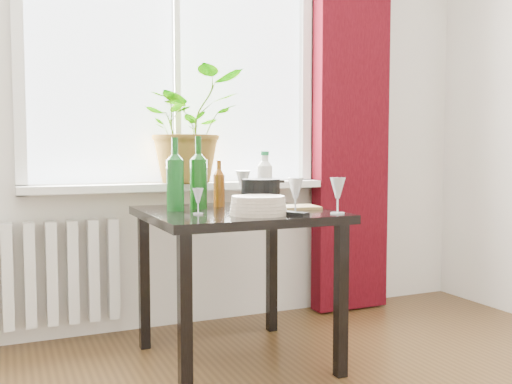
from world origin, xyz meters
name	(u,v)px	position (x,y,z in m)	size (l,w,h in m)	color
window	(175,50)	(0.00, 2.22, 1.60)	(1.72, 0.08, 1.62)	white
windowsill	(180,186)	(0.00, 2.15, 0.82)	(1.72, 0.20, 0.04)	white
curtain	(351,108)	(1.12, 2.12, 1.30)	(0.50, 0.12, 2.56)	#33040A
radiator	(41,274)	(-0.75, 2.18, 0.38)	(0.80, 0.10, 0.55)	silver
table	(236,229)	(0.10, 1.55, 0.65)	(0.85, 0.85, 0.74)	black
potted_plant	(189,126)	(0.04, 2.12, 1.16)	(0.57, 0.50, 0.64)	#207920
wine_bottle_left	(175,173)	(-0.17, 1.65, 0.92)	(0.08, 0.08, 0.36)	#0D4815
wine_bottle_right	(198,172)	(-0.04, 1.69, 0.92)	(0.08, 0.08, 0.36)	#0C3F0C
bottle_amber	(219,183)	(0.09, 1.76, 0.86)	(0.06, 0.06, 0.24)	#65340B
cleaning_bottle	(265,177)	(0.38, 1.84, 0.88)	(0.08, 0.08, 0.29)	silver
wineglass_front_right	(295,196)	(0.28, 1.27, 0.82)	(0.07, 0.07, 0.17)	silver
wineglass_far_right	(338,195)	(0.46, 1.22, 0.82)	(0.07, 0.07, 0.17)	silver
wineglass_back_center	(243,187)	(0.23, 1.77, 0.83)	(0.08, 0.08, 0.19)	silver
wineglass_back_left	(199,189)	(-0.01, 1.77, 0.83)	(0.08, 0.08, 0.19)	#B2B8C0
wineglass_front_left	(198,201)	(-0.12, 1.46, 0.80)	(0.05, 0.05, 0.12)	silver
plate_stack	(258,206)	(0.12, 1.32, 0.78)	(0.26, 0.26, 0.08)	beige
fondue_pot	(261,194)	(0.24, 1.56, 0.81)	(0.22, 0.19, 0.15)	black
tv_remote	(291,213)	(0.24, 1.24, 0.75)	(0.05, 0.16, 0.02)	black
cutting_board	(290,207)	(0.37, 1.50, 0.75)	(0.27, 0.17, 0.01)	#9B7E46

